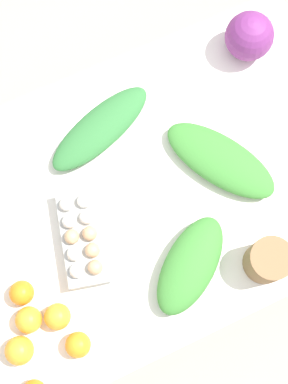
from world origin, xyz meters
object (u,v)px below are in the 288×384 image
orange_3 (19,351)px  orange_0 (29,320)px  cabbage_purple (249,36)px  egg_carton (82,237)px  paper_bag (268,261)px  greens_bunch_scallion (220,160)px  orange_5 (57,317)px  greens_bunch_chard (190,265)px  orange_2 (78,345)px  orange_6 (22,293)px  greens_bunch_dandelion (100,128)px

orange_3 → orange_0: bearing=-129.0°
cabbage_purple → egg_carton: bearing=26.0°
egg_carton → paper_bag: 0.55m
cabbage_purple → greens_bunch_scallion: bearing=51.0°
paper_bag → orange_5: (0.62, -0.11, -0.02)m
cabbage_purple → greens_bunch_scallion: 0.42m
greens_bunch_chard → orange_2: bearing=9.9°
cabbage_purple → greens_bunch_chard: size_ratio=0.50×
orange_3 → orange_5: (-0.13, -0.04, -0.00)m
paper_bag → orange_5: size_ratio=1.63×
paper_bag → greens_bunch_chard: size_ratio=0.40×
greens_bunch_scallion → orange_5: orange_5 is taller
egg_carton → orange_6: bearing=-56.8°
egg_carton → orange_0: (0.23, 0.16, -0.00)m
orange_0 → orange_5: size_ratio=1.00×
greens_bunch_chard → orange_3: size_ratio=3.84×
greens_bunch_dandelion → greens_bunch_chard: (-0.07, 0.51, 0.01)m
cabbage_purple → orange_0: 1.11m
egg_carton → greens_bunch_scallion: egg_carton is taller
greens_bunch_chard → orange_6: 0.50m
greens_bunch_dandelion → orange_2: (0.32, 0.58, 0.00)m
greens_bunch_chard → orange_3: bearing=1.3°
egg_carton → paper_bag: (-0.46, 0.30, 0.02)m
orange_5 → orange_6: 0.13m
orange_0 → orange_5: bearing=161.4°
orange_0 → orange_5: (-0.08, 0.03, -0.00)m
paper_bag → greens_bunch_scallion: (-0.02, -0.34, -0.03)m
cabbage_purple → orange_2: cabbage_purple is taller
paper_bag → orange_3: 0.76m
greens_bunch_chard → orange_5: (0.41, -0.03, -0.00)m
orange_5 → greens_bunch_chard: bearing=176.0°
orange_2 → paper_bag: bearing=178.4°
orange_5 → orange_6: orange_5 is taller
orange_0 → greens_bunch_scallion: bearing=-164.6°
paper_bag → orange_0: bearing=-11.4°
orange_6 → greens_bunch_dandelion: bearing=-138.0°
cabbage_purple → orange_5: (0.90, 0.55, -0.04)m
paper_bag → greens_bunch_chard: paper_bag is taller
greens_bunch_chard → orange_6: (0.48, -0.14, -0.01)m
paper_bag → cabbage_purple: bearing=-113.3°
orange_2 → orange_3: 0.17m
greens_bunch_dandelion → orange_3: size_ratio=4.68×
orange_6 → greens_bunch_chard: bearing=164.3°
greens_bunch_dandelion → orange_5: (0.35, 0.48, 0.01)m
egg_carton → orange_0: bearing=-41.9°
orange_2 → greens_bunch_dandelion: bearing=-119.3°
greens_bunch_scallion → orange_2: bearing=27.5°
egg_carton → orange_6: egg_carton is taller
greens_bunch_scallion → orange_0: 0.75m
orange_2 → orange_6: 0.22m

